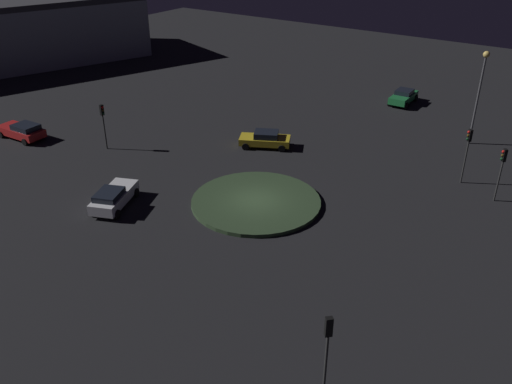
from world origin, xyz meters
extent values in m
plane|color=black|center=(0.00, 0.00, 0.00)|extent=(118.50, 118.50, 0.00)
cylinder|color=#2D4228|center=(0.00, 0.00, 0.14)|extent=(9.09, 9.09, 0.27)
cube|color=white|center=(7.86, 5.87, 0.68)|extent=(3.31, 4.72, 0.73)
cube|color=black|center=(7.59, 6.51, 1.26)|extent=(2.21, 2.47, 0.41)
cylinder|color=black|center=(9.28, 4.75, 0.32)|extent=(0.45, 0.68, 0.64)
cylinder|color=black|center=(7.65, 4.07, 0.32)|extent=(0.45, 0.68, 0.64)
cylinder|color=black|center=(8.08, 7.66, 0.32)|extent=(0.45, 0.68, 0.64)
cylinder|color=black|center=(6.44, 6.98, 0.32)|extent=(0.45, 0.68, 0.64)
cube|color=red|center=(24.17, 2.10, 0.65)|extent=(4.68, 2.15, 0.68)
cube|color=black|center=(23.35, 2.06, 1.22)|extent=(2.27, 1.79, 0.47)
cylinder|color=black|center=(25.77, 3.14, 0.31)|extent=(0.62, 0.25, 0.61)
cylinder|color=black|center=(25.87, 1.24, 0.31)|extent=(0.62, 0.25, 0.61)
cylinder|color=black|center=(22.47, 2.96, 0.31)|extent=(0.62, 0.25, 0.61)
cylinder|color=black|center=(22.57, 1.06, 0.31)|extent=(0.62, 0.25, 0.61)
cube|color=#1E7238|center=(-0.45, -26.61, 0.69)|extent=(1.89, 4.30, 0.66)
cube|color=black|center=(-0.45, -26.77, 1.24)|extent=(1.62, 1.87, 0.44)
cylinder|color=black|center=(0.48, -28.12, 0.36)|extent=(0.24, 0.72, 0.71)
cylinder|color=black|center=(-1.31, -28.16, 0.36)|extent=(0.24, 0.72, 0.71)
cylinder|color=black|center=(0.41, -25.05, 0.36)|extent=(0.24, 0.72, 0.71)
cylinder|color=black|center=(-1.38, -25.10, 0.36)|extent=(0.24, 0.72, 0.71)
cube|color=gold|center=(5.10, -8.69, 0.60)|extent=(4.66, 3.57, 0.59)
cube|color=black|center=(4.98, -8.75, 1.16)|extent=(2.52, 2.34, 0.52)
cylinder|color=black|center=(4.13, -10.20, 0.30)|extent=(0.64, 0.47, 0.61)
cylinder|color=black|center=(3.30, -8.59, 0.30)|extent=(0.64, 0.47, 0.61)
cylinder|color=black|center=(6.89, -8.78, 0.30)|extent=(0.64, 0.47, 0.61)
cylinder|color=black|center=(6.06, -7.18, 0.30)|extent=(0.64, 0.47, 0.61)
cylinder|color=#2D2D2D|center=(-10.89, -11.46, 1.69)|extent=(0.12, 0.12, 3.38)
cube|color=black|center=(-10.89, -11.46, 3.83)|extent=(0.37, 0.37, 0.90)
sphere|color=red|center=(-10.79, -11.36, 4.10)|extent=(0.20, 0.20, 0.20)
sphere|color=#4C380F|center=(-10.79, -11.36, 3.83)|extent=(0.20, 0.20, 0.20)
sphere|color=#0F3819|center=(-10.79, -11.36, 3.56)|extent=(0.20, 0.20, 0.20)
cylinder|color=#2D2D2D|center=(16.03, -0.61, 1.53)|extent=(0.12, 0.12, 3.05)
cube|color=black|center=(16.03, -0.61, 3.50)|extent=(0.23, 0.31, 0.90)
sphere|color=red|center=(15.89, -0.61, 3.77)|extent=(0.20, 0.20, 0.20)
sphere|color=#4C380F|center=(15.89, -0.61, 3.50)|extent=(0.20, 0.20, 0.20)
sphere|color=#0F3819|center=(15.89, -0.61, 3.23)|extent=(0.20, 0.20, 0.20)
cylinder|color=#2D2D2D|center=(-11.96, 12.26, 1.74)|extent=(0.12, 0.12, 3.48)
cube|color=black|center=(-11.96, 12.26, 3.93)|extent=(0.37, 0.37, 0.90)
sphere|color=#3F0C0C|center=(-11.86, 12.16, 4.20)|extent=(0.20, 0.20, 0.20)
sphere|color=yellow|center=(-11.86, 12.16, 3.93)|extent=(0.20, 0.20, 0.20)
sphere|color=#0F3819|center=(-11.86, 12.16, 3.66)|extent=(0.20, 0.20, 0.20)
cylinder|color=#2D2D2D|center=(-13.66, -9.94, 1.54)|extent=(0.12, 0.12, 3.07)
cube|color=black|center=(-13.66, -9.94, 3.52)|extent=(0.35, 0.37, 0.90)
sphere|color=red|center=(-13.55, -9.86, 3.79)|extent=(0.20, 0.20, 0.20)
sphere|color=#4C380F|center=(-13.55, -9.86, 3.52)|extent=(0.20, 0.20, 0.20)
sphere|color=#0F3819|center=(-13.55, -9.86, 3.25)|extent=(0.20, 0.20, 0.20)
cylinder|color=#4C4C51|center=(-9.25, -19.57, 3.83)|extent=(0.18, 0.18, 7.66)
sphere|color=#F9D166|center=(-9.25, -19.57, 7.82)|extent=(0.54, 0.54, 0.54)
cube|color=#8C939E|center=(48.03, -14.67, 3.69)|extent=(23.83, 33.40, 7.37)
cube|color=#333338|center=(48.03, -14.67, 7.72)|extent=(23.83, 33.40, 0.70)
camera|label=1|loc=(-18.77, 27.10, 18.48)|focal=37.73mm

